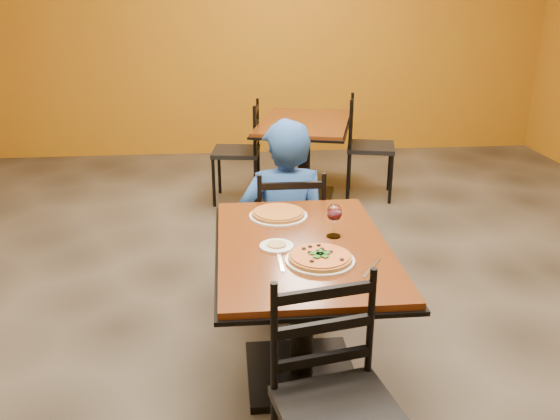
{
  "coord_description": "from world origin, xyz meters",
  "views": [
    {
      "loc": [
        -0.35,
        -3.0,
        1.87
      ],
      "look_at": [
        -0.09,
        -0.3,
        0.85
      ],
      "focal_mm": 37.25,
      "sensor_mm": 36.0,
      "label": 1
    }
  ],
  "objects": [
    {
      "name": "chair_main_near",
      "position": [
        0.03,
        -1.36,
        0.46
      ],
      "size": [
        0.49,
        0.49,
        0.93
      ],
      "primitive_type": null,
      "rotation": [
        0.0,
        0.0,
        0.2
      ],
      "color": "black",
      "rests_on": "floor"
    },
    {
      "name": "chair_second_right",
      "position": [
        1.02,
        2.25,
        0.48
      ],
      "size": [
        0.52,
        0.52,
        0.96
      ],
      "primitive_type": null,
      "rotation": [
        0.0,
        0.0,
        1.33
      ],
      "color": "black",
      "rests_on": "floor"
    },
    {
      "name": "fork",
      "position": [
        -0.12,
        -0.69,
        0.75
      ],
      "size": [
        0.02,
        0.19,
        0.0
      ],
      "primitive_type": "cube",
      "rotation": [
        0.0,
        0.0,
        0.02
      ],
      "color": "silver",
      "rests_on": "table_main"
    },
    {
      "name": "wine_glass",
      "position": [
        0.16,
        -0.42,
        0.84
      ],
      "size": [
        0.08,
        0.08,
        0.18
      ],
      "primitive_type": null,
      "color": "white",
      "rests_on": "table_main"
    },
    {
      "name": "chair_main_far",
      "position": [
        0.02,
        0.3,
        0.45
      ],
      "size": [
        0.41,
        0.41,
        0.9
      ],
      "primitive_type": null,
      "rotation": [
        0.0,
        0.0,
        3.15
      ],
      "color": "black",
      "rests_on": "floor"
    },
    {
      "name": "pizza_main",
      "position": [
        0.05,
        -0.69,
        0.77
      ],
      "size": [
        0.28,
        0.28,
        0.02
      ],
      "primitive_type": "cylinder",
      "color": "maroon",
      "rests_on": "plate_main"
    },
    {
      "name": "chair_second_left",
      "position": [
        -0.26,
        2.25,
        0.47
      ],
      "size": [
        0.47,
        0.47,
        0.94
      ],
      "primitive_type": null,
      "rotation": [
        0.0,
        0.0,
        -1.7
      ],
      "color": "black",
      "rests_on": "floor"
    },
    {
      "name": "floor",
      "position": [
        0.0,
        0.0,
        0.0
      ],
      "size": [
        7.0,
        8.0,
        0.01
      ],
      "primitive_type": "cube",
      "color": "black",
      "rests_on": "ground"
    },
    {
      "name": "wall_back",
      "position": [
        0.0,
        4.0,
        1.5
      ],
      "size": [
        7.0,
        0.01,
        3.0
      ],
      "primitive_type": "cube",
      "color": "#A15C11",
      "rests_on": "ground"
    },
    {
      "name": "plate_far",
      "position": [
        -0.08,
        -0.13,
        0.76
      ],
      "size": [
        0.31,
        0.31,
        0.01
      ],
      "primitive_type": "cylinder",
      "color": "white",
      "rests_on": "table_main"
    },
    {
      "name": "side_plate",
      "position": [
        -0.13,
        -0.52,
        0.76
      ],
      "size": [
        0.16,
        0.16,
        0.01
      ],
      "primitive_type": "cylinder",
      "color": "white",
      "rests_on": "table_main"
    },
    {
      "name": "table_second",
      "position": [
        0.38,
        2.25,
        0.56
      ],
      "size": [
        1.1,
        1.38,
        0.75
      ],
      "rotation": [
        0.0,
        0.0,
        -0.27
      ],
      "color": "maroon",
      "rests_on": "floor"
    },
    {
      "name": "plate_main",
      "position": [
        0.05,
        -0.69,
        0.76
      ],
      "size": [
        0.31,
        0.31,
        0.01
      ],
      "primitive_type": "cylinder",
      "color": "white",
      "rests_on": "table_main"
    },
    {
      "name": "diner",
      "position": [
        0.01,
        0.46,
        0.58
      ],
      "size": [
        0.6,
        0.4,
        1.15
      ],
      "primitive_type": "imported",
      "rotation": [
        0.0,
        0.0,
        3.18
      ],
      "color": "#1A4F93",
      "rests_on": "floor"
    },
    {
      "name": "table_main",
      "position": [
        0.0,
        -0.5,
        0.56
      ],
      "size": [
        0.83,
        1.23,
        0.75
      ],
      "color": "maroon",
      "rests_on": "floor"
    },
    {
      "name": "knife",
      "position": [
        0.27,
        -0.78,
        0.75
      ],
      "size": [
        0.13,
        0.18,
        0.0
      ],
      "primitive_type": "cube",
      "rotation": [
        0.0,
        0.0,
        -0.58
      ],
      "color": "silver",
      "rests_on": "table_main"
    },
    {
      "name": "pizza_far",
      "position": [
        -0.08,
        -0.13,
        0.77
      ],
      "size": [
        0.28,
        0.28,
        0.02
      ],
      "primitive_type": "cylinder",
      "color": "gold",
      "rests_on": "plate_far"
    },
    {
      "name": "dip",
      "position": [
        -0.13,
        -0.52,
        0.76
      ],
      "size": [
        0.09,
        0.09,
        0.01
      ],
      "primitive_type": "cylinder",
      "color": "tan",
      "rests_on": "side_plate"
    }
  ]
}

